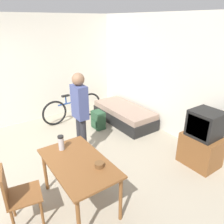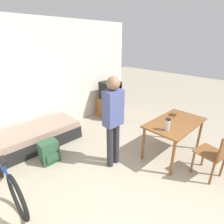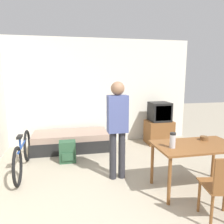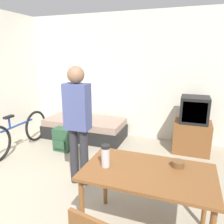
% 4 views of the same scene
% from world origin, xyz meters
% --- Properties ---
extents(wall_back, '(5.24, 0.06, 2.70)m').
position_xyz_m(wall_back, '(0.00, 3.67, 1.35)').
color(wall_back, silver).
rests_on(wall_back, ground_plane).
extents(daybed, '(1.80, 0.81, 0.43)m').
position_xyz_m(daybed, '(-0.61, 3.16, 0.21)').
color(daybed, black).
rests_on(daybed, ground_plane).
extents(tv, '(0.67, 0.52, 1.09)m').
position_xyz_m(tv, '(1.67, 3.18, 0.50)').
color(tv, brown).
rests_on(tv, ground_plane).
extents(dining_table, '(1.27, 0.74, 0.74)m').
position_xyz_m(dining_table, '(1.25, 0.89, 0.65)').
color(dining_table, brown).
rests_on(dining_table, ground_plane).
extents(bicycle, '(0.09, 1.72, 0.75)m').
position_xyz_m(bicycle, '(-1.51, 2.11, 0.34)').
color(bicycle, black).
rests_on(bicycle, ground_plane).
extents(person_standing, '(0.34, 0.23, 1.69)m').
position_xyz_m(person_standing, '(0.15, 1.50, 0.99)').
color(person_standing, '#28282D').
rests_on(person_standing, ground_plane).
extents(thermos_flask, '(0.09, 0.09, 0.23)m').
position_xyz_m(thermos_flask, '(0.83, 0.83, 0.87)').
color(thermos_flask, '#B7B7BC').
rests_on(thermos_flask, dining_table).
extents(mate_bowl, '(0.13, 0.13, 0.06)m').
position_xyz_m(mate_bowl, '(1.51, 1.07, 0.77)').
color(mate_bowl, brown).
rests_on(mate_bowl, dining_table).
extents(backpack, '(0.33, 0.26, 0.45)m').
position_xyz_m(backpack, '(-0.69, 2.40, 0.22)').
color(backpack, '#284C33').
rests_on(backpack, ground_plane).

